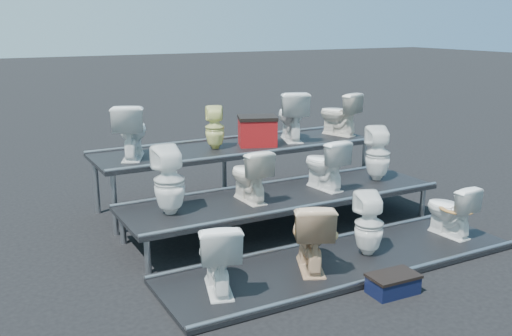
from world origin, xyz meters
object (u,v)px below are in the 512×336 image
toilet_0 (217,255)px  step_stool (393,285)px  toilet_1 (311,234)px  toilet_9 (215,128)px  toilet_8 (131,131)px  toilet_3 (450,210)px  toilet_10 (291,116)px  toilet_2 (369,224)px  red_crate (257,132)px  toilet_5 (249,175)px  toilet_11 (339,114)px  toilet_6 (324,164)px  toilet_7 (378,154)px  toilet_4 (169,181)px

toilet_0 → step_stool: bearing=169.8°
toilet_0 → toilet_1: 1.09m
toilet_9 → toilet_8: bearing=21.0°
toilet_1 → toilet_3: size_ratio=1.16×
toilet_0 → toilet_1: bearing=-163.1°
toilet_3 → toilet_10: 2.82m
toilet_2 → red_crate: red_crate is taller
toilet_1 → toilet_3: toilet_1 is taller
toilet_9 → step_stool: 3.58m
toilet_5 → toilet_11: size_ratio=0.97×
toilet_2 → toilet_5: bearing=-37.5°
toilet_5 → toilet_8: size_ratio=0.91×
toilet_8 → toilet_6: bearing=174.1°
toilet_1 → toilet_5: 1.35m
toilet_8 → toilet_9: bearing=-155.6°
toilet_10 → toilet_6: bearing=97.5°
toilet_1 → toilet_3: 2.06m
toilet_2 → step_stool: bearing=87.3°
toilet_2 → toilet_10: 2.78m
toilet_1 → toilet_9: size_ratio=1.25×
toilet_7 → toilet_8: 3.41m
toilet_3 → toilet_8: size_ratio=0.89×
toilet_1 → toilet_4: bearing=-25.1°
toilet_7 → toilet_9: toilet_9 is taller
toilet_11 → step_stool: size_ratio=1.42×
toilet_5 → red_crate: red_crate is taller
toilet_10 → toilet_9: bearing=19.7°
toilet_1 → toilet_4: size_ratio=0.95×
toilet_8 → toilet_1: bearing=138.1°
toilet_0 → toilet_8: (-0.05, 2.60, 0.80)m
toilet_3 → step_stool: 1.80m
toilet_3 → toilet_8: bearing=-42.9°
toilet_4 → toilet_7: (3.08, 0.00, -0.02)m
toilet_11 → red_crate: (-1.53, -0.08, -0.15)m
toilet_6 → toilet_10: toilet_10 is taller
step_stool → toilet_1: bearing=122.7°
toilet_2 → toilet_10: (0.57, 2.60, 0.82)m
toilet_4 → toilet_9: bearing=-130.1°
toilet_6 → toilet_9: toilet_9 is taller
toilet_6 → toilet_11: bearing=-137.6°
toilet_0 → toilet_9: 2.94m
toilet_2 → toilet_4: 2.33m
toilet_7 → red_crate: (-1.26, 1.22, 0.21)m
toilet_3 → red_crate: 2.93m
toilet_10 → red_crate: 0.67m
toilet_4 → toilet_9: size_ratio=1.31×
toilet_9 → toilet_5: bearing=105.5°
toilet_9 → toilet_10: (1.28, 0.00, 0.07)m
toilet_6 → toilet_3: bearing=121.5°
toilet_4 → step_stool: toilet_4 is taller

